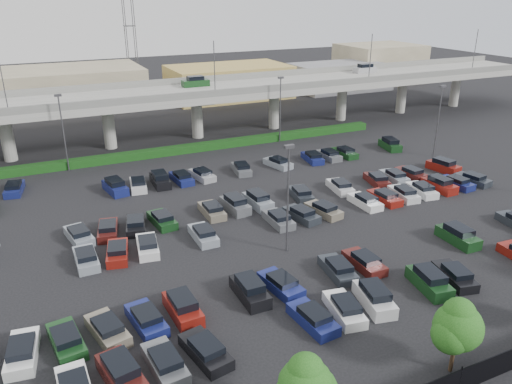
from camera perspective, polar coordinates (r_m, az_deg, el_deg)
ground at (r=53.38m, az=-0.58°, el=-2.95°), size 280.00×280.00×0.00m
overpass at (r=80.11m, az=-10.47°, el=10.54°), size 150.00×13.00×15.80m
hedge at (r=75.16m, az=-8.55°, el=4.83°), size 66.00×1.60×1.10m
tree_row at (r=33.18m, az=20.69°, el=-14.79°), size 65.07×3.66×5.94m
parked_cars at (r=49.71m, az=0.96°, el=-4.18°), size 63.11×41.66×1.67m
light_poles at (r=51.35m, az=-5.74°, el=3.40°), size 66.90×48.38×10.30m
distant_buildings at (r=112.25m, az=-8.14°, el=12.28°), size 138.00×24.00×9.00m
comm_tower at (r=120.60m, az=-14.29°, el=18.21°), size 2.40×2.40×30.00m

